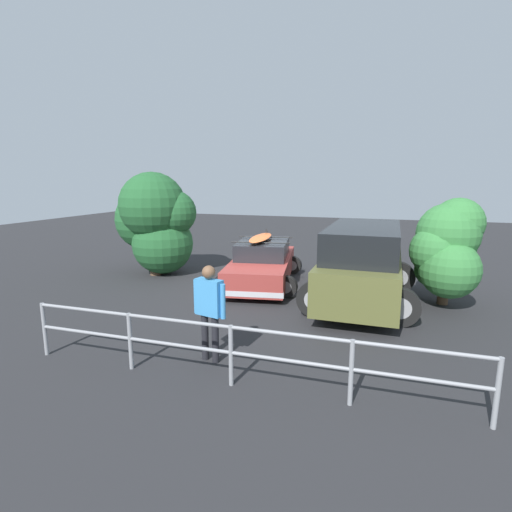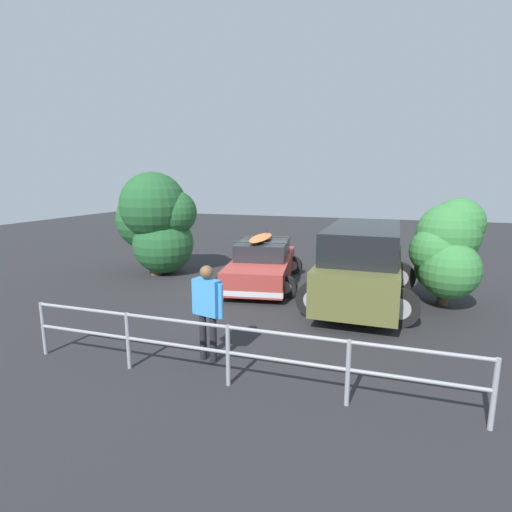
{
  "view_description": "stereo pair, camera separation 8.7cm",
  "coord_description": "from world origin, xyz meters",
  "px_view_note": "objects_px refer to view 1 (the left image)",
  "views": [
    {
      "loc": [
        -3.32,
        10.96,
        3.12
      ],
      "look_at": [
        0.18,
        0.32,
        0.95
      ],
      "focal_mm": 28.0,
      "sensor_mm": 36.0,
      "label": 1
    },
    {
      "loc": [
        -3.4,
        10.93,
        3.12
      ],
      "look_at": [
        0.18,
        0.32,
        0.95
      ],
      "focal_mm": 28.0,
      "sensor_mm": 36.0,
      "label": 2
    }
  ],
  "objects_px": {
    "suv_car": "(363,264)",
    "bush_near_left": "(156,220)",
    "sedan_car": "(262,263)",
    "bush_near_right": "(447,246)",
    "person_bystander": "(209,305)"
  },
  "relations": [
    {
      "from": "suv_car",
      "to": "bush_near_left",
      "type": "xyz_separation_m",
      "value": [
        6.69,
        -1.2,
        0.76
      ]
    },
    {
      "from": "sedan_car",
      "to": "bush_near_left",
      "type": "bearing_deg",
      "value": -1.36
    },
    {
      "from": "bush_near_left",
      "to": "bush_near_right",
      "type": "relative_size",
      "value": 1.25
    },
    {
      "from": "sedan_car",
      "to": "bush_near_right",
      "type": "xyz_separation_m",
      "value": [
        -4.95,
        0.62,
        0.9
      ]
    },
    {
      "from": "suv_car",
      "to": "bush_near_left",
      "type": "height_order",
      "value": "bush_near_left"
    },
    {
      "from": "suv_car",
      "to": "person_bystander",
      "type": "relative_size",
      "value": 2.9
    },
    {
      "from": "bush_near_left",
      "to": "bush_near_right",
      "type": "xyz_separation_m",
      "value": [
        -8.65,
        0.71,
        -0.27
      ]
    },
    {
      "from": "person_bystander",
      "to": "bush_near_right",
      "type": "bearing_deg",
      "value": -131.73
    },
    {
      "from": "suv_car",
      "to": "bush_near_left",
      "type": "bearing_deg",
      "value": -10.14
    },
    {
      "from": "sedan_car",
      "to": "bush_near_left",
      "type": "relative_size",
      "value": 1.38
    },
    {
      "from": "person_bystander",
      "to": "bush_near_left",
      "type": "distance_m",
      "value": 7.05
    },
    {
      "from": "sedan_car",
      "to": "suv_car",
      "type": "xyz_separation_m",
      "value": [
        -2.99,
        1.11,
        0.41
      ]
    },
    {
      "from": "sedan_car",
      "to": "suv_car",
      "type": "relative_size",
      "value": 0.94
    },
    {
      "from": "bush_near_left",
      "to": "bush_near_right",
      "type": "height_order",
      "value": "bush_near_left"
    },
    {
      "from": "bush_near_left",
      "to": "sedan_car",
      "type": "bearing_deg",
      "value": 178.64
    }
  ]
}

